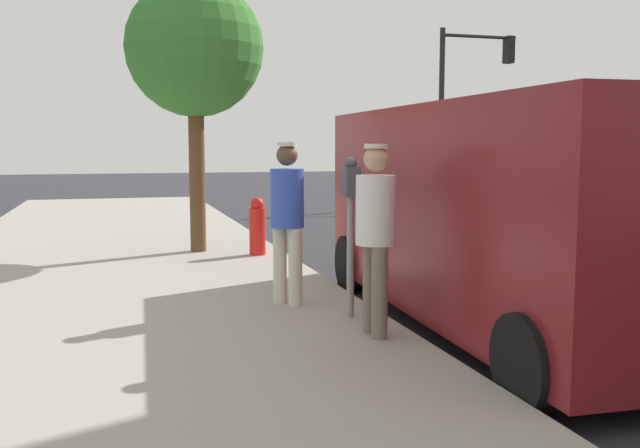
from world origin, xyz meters
name	(u,v)px	position (x,y,z in m)	size (l,w,h in m)	color
ground_plane	(457,313)	(0.00, 0.00, 0.00)	(80.00, 80.00, 0.00)	#2D2D33
sidewalk_slab	(116,330)	(3.50, 0.00, 0.07)	(5.00, 32.00, 0.15)	#9E998E
parking_meter_near	(351,209)	(1.35, 0.41, 1.18)	(0.14, 0.18, 1.52)	gray
pedestrian_in_white	(376,227)	(1.36, 1.10, 1.09)	(0.34, 0.36, 1.64)	#726656
pedestrian_in_blue	(287,213)	(1.80, -0.28, 1.10)	(0.34, 0.34, 1.66)	beige
parked_van	(506,210)	(-0.15, 0.66, 1.15)	(2.28, 5.27, 2.15)	maroon
traffic_light_corner	(467,87)	(-6.73, -12.63, 3.52)	(2.48, 0.42, 5.20)	black
street_tree	(195,50)	(2.26, -4.23, 3.21)	(2.07, 2.07, 4.12)	brown
fire_hydrant	(257,227)	(1.45, -3.62, 0.57)	(0.24, 0.24, 0.86)	red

